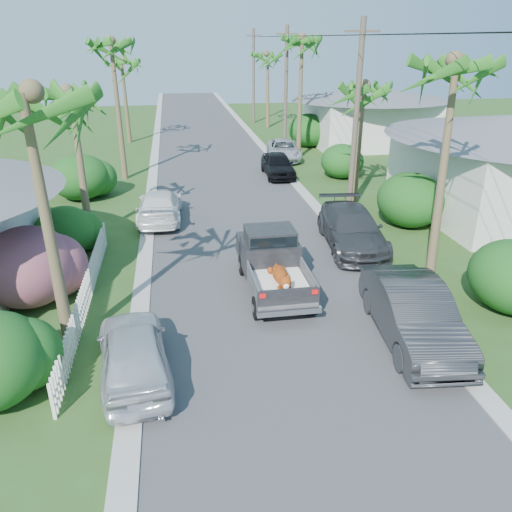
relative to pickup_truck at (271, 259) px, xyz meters
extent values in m
plane|color=#2F4B1C|center=(-0.25, -5.91, -1.01)|extent=(120.00, 120.00, 0.00)
cube|color=#38383A|center=(-0.25, 19.09, -1.00)|extent=(8.00, 100.00, 0.02)
cube|color=#A5A39E|center=(-4.55, 19.09, -0.98)|extent=(0.60, 100.00, 0.06)
cube|color=#A5A39E|center=(4.05, 19.09, -0.98)|extent=(0.60, 100.00, 0.06)
cylinder|color=black|center=(-0.85, -2.21, -0.63)|extent=(0.28, 0.76, 0.76)
cylinder|color=black|center=(0.85, -2.21, -0.63)|extent=(0.28, 0.76, 0.76)
cylinder|color=black|center=(-0.85, 1.04, -0.63)|extent=(0.28, 0.76, 0.76)
cylinder|color=black|center=(0.85, 1.04, -0.63)|extent=(0.28, 0.76, 0.76)
cube|color=slate|center=(0.00, -1.56, -0.39)|extent=(1.90, 2.40, 0.24)
cube|color=slate|center=(-0.92, -1.56, -0.01)|extent=(0.06, 2.40, 0.55)
cube|color=slate|center=(0.92, -1.56, -0.01)|extent=(0.06, 2.40, 0.55)
cube|color=black|center=(0.00, -2.73, -0.03)|extent=(1.92, 0.08, 0.52)
cube|color=silver|center=(0.00, -2.89, -0.46)|extent=(1.98, 0.18, 0.18)
cube|color=red|center=(-0.80, -2.78, 0.09)|extent=(0.18, 0.05, 0.14)
cube|color=red|center=(0.80, -2.78, 0.09)|extent=(0.18, 0.05, 0.14)
cube|color=black|center=(0.00, 0.29, 0.04)|extent=(1.94, 1.65, 1.10)
cube|color=black|center=(0.00, 0.29, 0.77)|extent=(1.70, 1.35, 0.55)
cube|color=black|center=(0.00, -0.38, 0.74)|extent=(1.60, 0.05, 0.45)
cube|color=black|center=(0.00, 1.54, -0.11)|extent=(1.94, 1.20, 0.80)
cube|color=white|center=(0.00, -1.56, -0.19)|extent=(1.70, 2.10, 0.16)
ellipsoid|color=#F85B14|center=(0.00, -1.46, 0.11)|extent=(0.48, 1.25, 0.43)
sphere|color=#F85B14|center=(0.00, -2.21, 0.19)|extent=(0.40, 0.40, 0.40)
ellipsoid|color=white|center=(0.00, -1.46, 0.01)|extent=(0.32, 0.86, 0.18)
imported|color=#292A2D|center=(3.35, -4.11, -0.15)|extent=(2.31, 5.36, 1.72)
imported|color=#313337|center=(4.02, 2.99, -0.21)|extent=(2.76, 5.67, 1.59)
imported|color=black|center=(3.35, 15.02, -0.27)|extent=(1.83, 4.38, 1.48)
imported|color=silver|center=(4.75, 19.73, -0.32)|extent=(2.92, 5.20, 1.37)
imported|color=silver|center=(-4.49, -4.57, -0.28)|extent=(2.24, 4.49, 1.47)
imported|color=white|center=(-3.96, 7.75, -0.29)|extent=(2.21, 5.04, 1.44)
cone|color=brown|center=(-6.45, -2.91, 2.49)|extent=(0.36, 0.71, 7.01)
cone|color=brown|center=(-7.05, 6.09, 2.09)|extent=(0.36, 0.61, 6.21)
cone|color=brown|center=(-6.25, 16.09, 2.99)|extent=(0.36, 0.36, 8.00)
cone|color=brown|center=(-6.75, 28.09, 2.24)|extent=(0.36, 0.75, 6.51)
cone|color=brown|center=(6.05, 0.09, 2.74)|extent=(0.36, 0.73, 7.51)
cone|color=brown|center=(6.35, 9.09, 1.99)|extent=(0.36, 0.54, 6.01)
cone|color=brown|center=(5.95, 20.09, 3.09)|extent=(0.36, 0.36, 8.20)
cone|color=brown|center=(6.25, 34.09, 2.39)|extent=(0.36, 0.63, 6.81)
ellipsoid|color=#C31B7B|center=(-8.05, 0.09, 0.29)|extent=(3.00, 3.30, 2.60)
ellipsoid|color=#123F15|center=(-7.65, 4.09, -0.01)|extent=(2.40, 2.64, 2.00)
ellipsoid|color=#123F15|center=(-8.25, 12.09, 0.19)|extent=(3.20, 3.52, 2.40)
ellipsoid|color=#123F15|center=(7.55, 5.09, 0.24)|extent=(3.00, 3.30, 2.50)
ellipsoid|color=#123F15|center=(7.25, 14.09, 0.04)|extent=(2.60, 2.86, 2.10)
ellipsoid|color=#123F15|center=(7.75, 24.09, 0.29)|extent=(3.20, 3.52, 2.60)
cube|color=white|center=(-6.25, -0.41, -0.51)|extent=(0.10, 11.00, 1.00)
cube|color=silver|center=(12.75, 6.09, 0.89)|extent=(8.00, 9.00, 3.80)
cone|color=#595B60|center=(12.75, 6.09, 3.29)|extent=(6.48, 6.48, 1.00)
cube|color=silver|center=(12.75, 24.09, 0.79)|extent=(9.00, 8.00, 3.60)
cone|color=#595B60|center=(12.75, 24.09, 3.09)|extent=(6.48, 6.48, 1.00)
cylinder|color=brown|center=(5.35, 7.09, 3.49)|extent=(0.26, 0.26, 9.00)
cube|color=brown|center=(5.35, 7.09, 7.39)|extent=(1.60, 0.10, 0.10)
cylinder|color=brown|center=(5.35, 22.09, 3.49)|extent=(0.26, 0.26, 9.00)
cube|color=brown|center=(5.35, 22.09, 7.39)|extent=(1.60, 0.10, 0.10)
cylinder|color=brown|center=(5.35, 37.09, 3.49)|extent=(0.26, 0.26, 9.00)
cube|color=brown|center=(5.35, 37.09, 7.39)|extent=(1.60, 0.10, 0.10)
camera|label=1|loc=(-3.13, -15.65, 7.10)|focal=35.00mm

